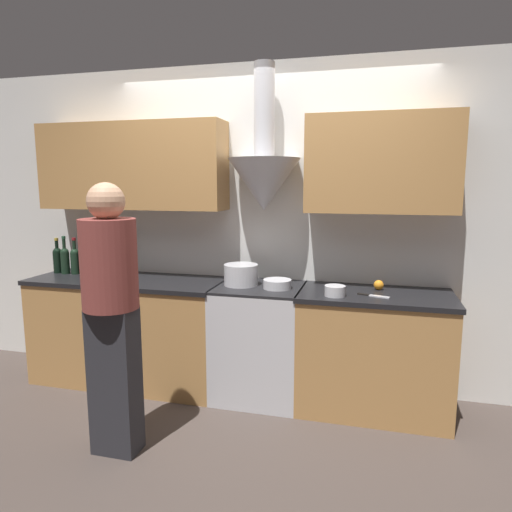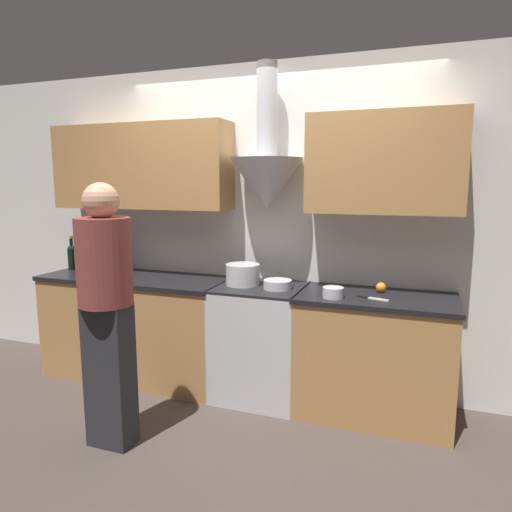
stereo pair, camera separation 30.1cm
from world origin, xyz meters
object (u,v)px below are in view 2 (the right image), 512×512
wine_bottle_1 (79,256)px  saucepan (333,292)px  wine_bottle_3 (96,256)px  wine_bottle_4 (106,258)px  wine_bottle_2 (88,257)px  wine_bottle_5 (115,258)px  wine_bottle_0 (72,256)px  mixing_bowl (278,284)px  person_foreground_left (106,304)px  stove_range (260,341)px  stock_pot (243,274)px  orange_fruit (381,287)px

wine_bottle_1 → saucepan: bearing=-5.2°
wine_bottle_3 → wine_bottle_4: size_ratio=1.11×
wine_bottle_2 → wine_bottle_5: wine_bottle_5 is taller
wine_bottle_0 → wine_bottle_3: (0.27, 0.00, 0.02)m
wine_bottle_3 → wine_bottle_4: (0.11, -0.01, -0.02)m
wine_bottle_5 → mixing_bowl: 1.53m
wine_bottle_1 → wine_bottle_4: 0.29m
saucepan → person_foreground_left: 1.49m
stove_range → wine_bottle_3: size_ratio=2.58×
saucepan → wine_bottle_4: bearing=173.9°
wine_bottle_1 → wine_bottle_5: bearing=3.0°
wine_bottle_2 → saucepan: size_ratio=2.19×
wine_bottle_3 → stock_pot: size_ratio=1.31×
wine_bottle_0 → wine_bottle_2: (0.18, -0.00, -0.00)m
wine_bottle_4 → mixing_bowl: (1.61, -0.09, -0.09)m
wine_bottle_3 → stock_pot: (1.43, -0.07, -0.06)m
stock_pot → person_foreground_left: 1.10m
wine_bottle_0 → wine_bottle_2: size_ratio=0.98×
orange_fruit → wine_bottle_1: bearing=-178.7°
wine_bottle_3 → wine_bottle_5: wine_bottle_3 is taller
wine_bottle_0 → wine_bottle_2: bearing=-0.6°
stove_range → wine_bottle_1: 1.85m
stove_range → orange_fruit: 1.01m
stove_range → saucepan: size_ratio=6.13×
wine_bottle_1 → mixing_bowl: 1.91m
wine_bottle_0 → orange_fruit: 2.73m
wine_bottle_5 → stock_pot: bearing=-3.1°
wine_bottle_0 → orange_fruit: (2.73, 0.04, -0.09)m
stock_pot → person_foreground_left: bearing=-118.5°
stove_range → stock_pot: size_ratio=3.37×
stove_range → orange_fruit: (0.88, 0.11, 0.47)m
stock_pot → wine_bottle_1: bearing=178.4°
wine_bottle_0 → wine_bottle_1: size_ratio=0.94×
stove_range → wine_bottle_2: size_ratio=2.80×
wine_bottle_5 → orange_fruit: (2.26, 0.04, -0.10)m
wine_bottle_5 → stock_pot: 1.23m
wine_bottle_4 → orange_fruit: bearing=1.3°
wine_bottle_2 → wine_bottle_4: size_ratio=1.02×
person_foreground_left → stove_range: bearing=55.0°
wine_bottle_4 → wine_bottle_3: bearing=172.7°
wine_bottle_4 → orange_fruit: size_ratio=4.28×
wine_bottle_0 → wine_bottle_4: bearing=-1.7°
wine_bottle_3 → wine_bottle_1: bearing=-173.5°
stove_range → person_foreground_left: person_foreground_left is taller
wine_bottle_4 → stock_pot: wine_bottle_4 is taller
stock_pot → mixing_bowl: (0.30, -0.04, -0.05)m
wine_bottle_3 → wine_bottle_5: bearing=-0.1°
wine_bottle_1 → stock_pot: (1.61, -0.05, -0.05)m
mixing_bowl → saucepan: bearing=-16.0°
person_foreground_left → orange_fruit: bearing=34.5°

